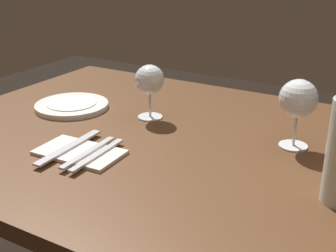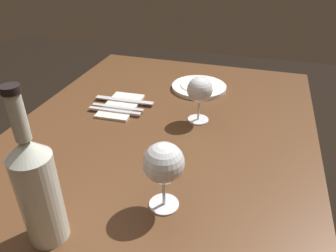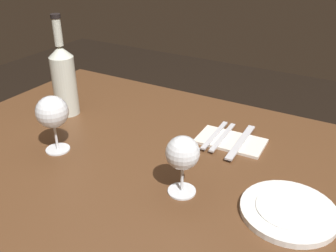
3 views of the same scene
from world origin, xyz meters
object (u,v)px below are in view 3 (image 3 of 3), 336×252
Objects in this scene: folded_napkin at (231,141)px; table_knife at (241,142)px; fork_inner at (223,137)px; wine_glass_left at (52,113)px; fork_outer at (215,135)px; wine_glass_right at (183,155)px; dinner_plate at (289,211)px; wine_bottle at (64,78)px.

folded_napkin is 0.03m from table_knife.
folded_napkin is 1.07× the size of fork_inner.
fork_outer is (0.35, 0.28, -0.10)m from wine_glass_left.
wine_glass_right reaches higher than fork_inner.
wine_glass_left is 0.63m from dinner_plate.
dinner_plate is at bearing -49.65° from table_knife.
fork_outer is (-0.27, 0.23, 0.00)m from dinner_plate.
dinner_plate is 0.30m from table_knife.
fork_outer reaches higher than folded_napkin.
fork_inner is at bearing 92.57° from wine_glass_right.
table_knife is (0.57, 0.09, -0.11)m from wine_bottle.
wine_glass_right is at bearing 1.02° from wine_glass_left.
table_knife is at bearing 0.00° from fork_outer.
wine_glass_left is 0.52m from table_knife.
wine_glass_left is at bearing -141.28° from fork_outer.
folded_napkin is 0.05m from fork_outer.
folded_napkin is 1.07× the size of fork_outer.
wine_bottle is 1.79× the size of fork_inner.
fork_inner is 0.86× the size of table_knife.
dinner_plate is 1.15× the size of fork_outer.
dinner_plate is at bearing -10.25° from wine_bottle.
wine_glass_left is 0.48m from fork_inner.
folded_napkin is (0.54, 0.09, -0.12)m from wine_bottle.
dinner_plate is 0.32m from folded_napkin.
wine_glass_left is at bearing -175.01° from dinner_plate.
dinner_plate is at bearing -39.69° from fork_outer.
wine_glass_left is 0.77× the size of dinner_plate.
wine_glass_left is at bearing -178.98° from wine_glass_right.
dinner_plate is at bearing -42.44° from fork_inner.
wine_glass_left reaches higher than fork_inner.
wine_bottle reaches higher than fork_inner.
wine_glass_left is 0.24m from wine_bottle.
wine_glass_left is 0.50× the size of wine_bottle.
dinner_plate reaches higher than table_knife.
fork_inner is (0.37, 0.28, -0.10)m from wine_glass_left.
wine_glass_right is at bearing -92.69° from folded_napkin.
folded_napkin is 0.92× the size of table_knife.
wine_glass_left is 0.46m from fork_outer.
wine_bottle is at bearing 160.68° from wine_glass_right.
table_knife is (0.04, 0.27, -0.09)m from wine_glass_right.
wine_bottle reaches higher than wine_glass_left.
fork_inner is at bearing 180.00° from table_knife.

